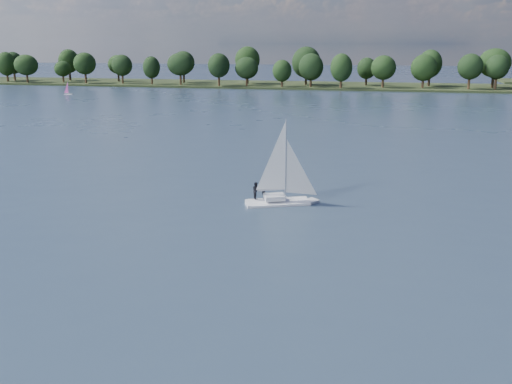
% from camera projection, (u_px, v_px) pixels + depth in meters
% --- Properties ---
extents(ground, '(700.00, 700.00, 0.00)m').
position_uv_depth(ground, '(377.00, 128.00, 115.12)').
color(ground, '#233342').
rests_on(ground, ground).
extents(far_shore, '(660.00, 40.00, 1.50)m').
position_uv_depth(far_shore, '(383.00, 87.00, 220.80)').
color(far_shore, black).
rests_on(far_shore, ground).
extents(sailboat, '(7.36, 4.72, 9.43)m').
position_uv_depth(sailboat, '(278.00, 180.00, 59.35)').
color(sailboat, silver).
rests_on(sailboat, ground).
extents(dinghy_pink, '(2.91, 1.39, 4.49)m').
position_uv_depth(dinghy_pink, '(68.00, 91.00, 189.57)').
color(dinghy_pink, silver).
rests_on(dinghy_pink, ground).
extents(treeline, '(563.04, 73.95, 17.64)m').
position_uv_depth(treeline, '(383.00, 67.00, 215.58)').
color(treeline, black).
rests_on(treeline, ground).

